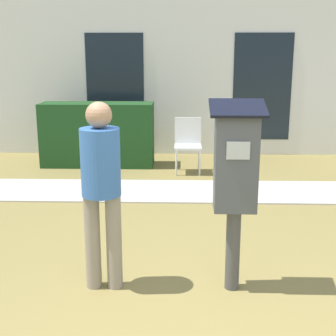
# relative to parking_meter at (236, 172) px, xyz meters

# --- Properties ---
(sidewalk) EXTENTS (12.00, 1.10, 0.02)m
(sidewalk) POSITION_rel_parking_meter_xyz_m (-0.32, 2.81, -1.01)
(sidewalk) COLOR beige
(sidewalk) RESTS_ON ground
(building_facade) EXTENTS (10.00, 0.26, 3.20)m
(building_facade) POSITION_rel_parking_meter_xyz_m (-0.32, 5.51, 0.58)
(building_facade) COLOR white
(building_facade) RESTS_ON ground
(parking_meter) EXTENTS (0.44, 0.31, 1.59)m
(parking_meter) POSITION_rel_parking_meter_xyz_m (0.00, 0.00, 0.00)
(parking_meter) COLOR #4C4C4C
(parking_meter) RESTS_ON ground
(person_standing) EXTENTS (0.32, 0.32, 1.58)m
(person_standing) POSITION_rel_parking_meter_xyz_m (-1.08, -0.01, -0.09)
(person_standing) COLOR gray
(person_standing) RESTS_ON ground
(outdoor_chair_left) EXTENTS (0.44, 0.44, 0.90)m
(outdoor_chair_left) POSITION_rel_parking_meter_xyz_m (-1.77, 4.45, -0.49)
(outdoor_chair_left) COLOR white
(outdoor_chair_left) RESTS_ON ground
(outdoor_chair_middle) EXTENTS (0.44, 0.44, 0.90)m
(outdoor_chair_middle) POSITION_rel_parking_meter_xyz_m (-0.33, 3.99, -0.49)
(outdoor_chair_middle) COLOR white
(outdoor_chair_middle) RESTS_ON ground
(hedge_row) EXTENTS (1.94, 0.60, 1.10)m
(hedge_row) POSITION_rel_parking_meter_xyz_m (-1.90, 4.40, -0.47)
(hedge_row) COLOR #1E471E
(hedge_row) RESTS_ON ground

